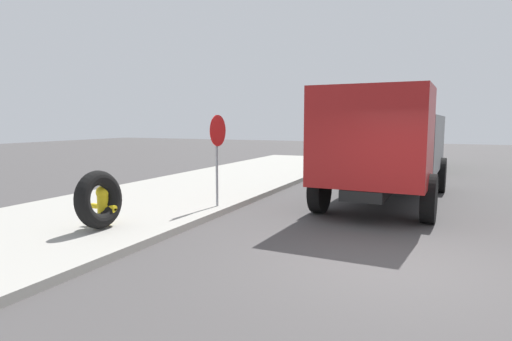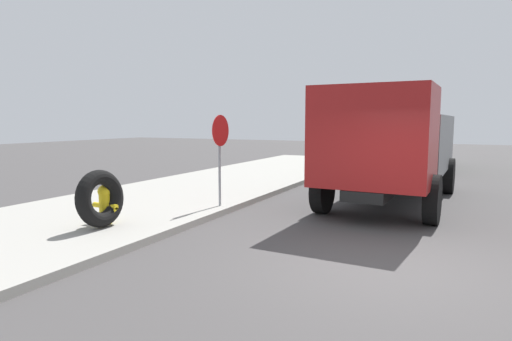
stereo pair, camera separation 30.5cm
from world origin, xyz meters
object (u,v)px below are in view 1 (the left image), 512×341
Objects in this scene: stop_sign at (217,143)px; dump_truck_gray at (388,144)px; loose_tire at (99,199)px; dump_truck_green at (398,134)px; fire_hydrant at (104,204)px.

dump_truck_gray is at bearing -50.10° from stop_sign.
dump_truck_green reaches higher than loose_tire.
dump_truck_gray is 1.00× the size of dump_truck_green.
loose_tire is 15.82m from dump_truck_green.
fire_hydrant is 0.32m from loose_tire.
dump_truck_green is at bearing 3.89° from dump_truck_gray.
dump_truck_gray is 9.35m from dump_truck_green.
loose_tire is at bearing 141.89° from dump_truck_gray.
dump_truck_green is (15.02, -4.15, 1.03)m from fire_hydrant.
stop_sign is 4.75m from dump_truck_gray.
fire_hydrant is 3.09m from stop_sign.
fire_hydrant is at bearing 139.90° from dump_truck_gray.
dump_truck_gray is at bearing -38.11° from loose_tire.
fire_hydrant is 0.36× the size of stop_sign.
dump_truck_gray and dump_truck_green have the same top height.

